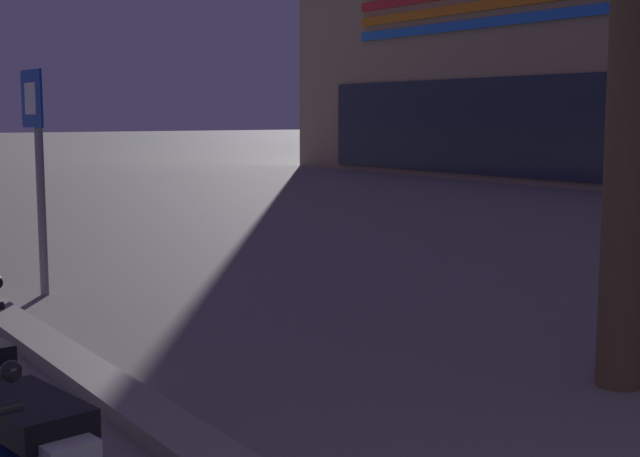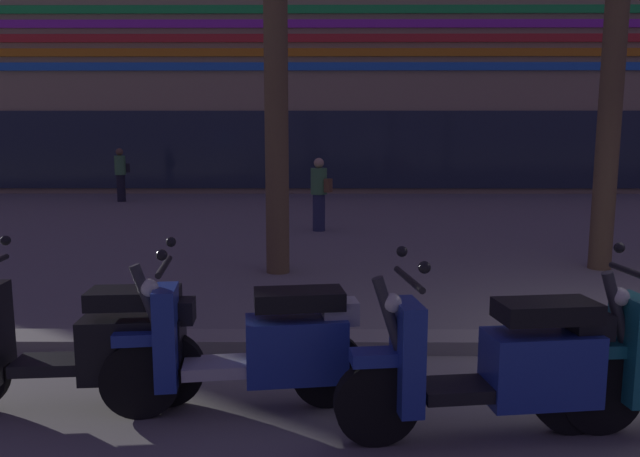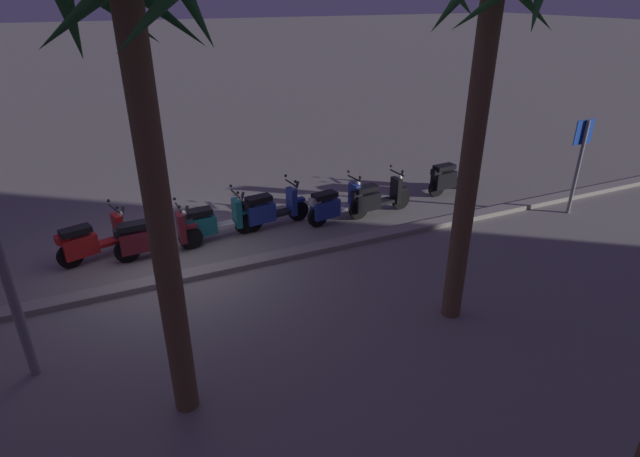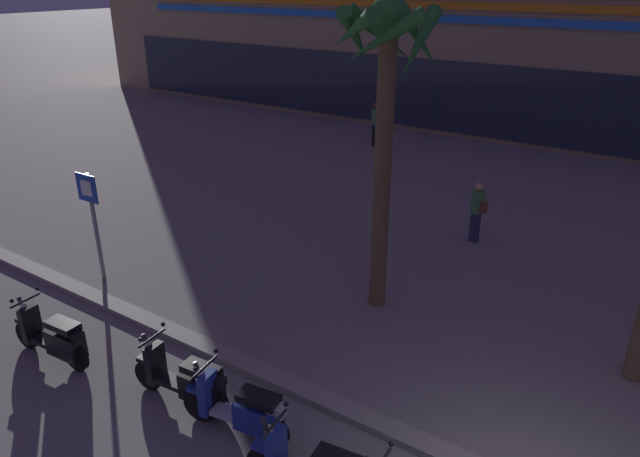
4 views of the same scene
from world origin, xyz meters
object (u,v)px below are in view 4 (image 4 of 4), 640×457
Objects in this scene: scooter_black_mid_centre at (55,338)px; crossing_sign at (93,214)px; scooter_blue_lead_nearest at (242,410)px; scooter_black_last_in_row at (187,381)px; pedestrian_by_palm_tree at (477,211)px; palm_tree_mid_walkway at (385,85)px; pedestrian_window_shopping at (376,123)px.

scooter_black_mid_centre is 0.75× the size of crossing_sign.
crossing_sign is at bearing 161.34° from scooter_blue_lead_nearest.
scooter_blue_lead_nearest is 6.16m from crossing_sign.
scooter_black_last_in_row is at bearing 178.52° from scooter_blue_lead_nearest.
scooter_black_last_in_row is at bearing -100.24° from pedestrian_by_palm_tree.
scooter_black_last_in_row is at bearing -102.20° from palm_tree_mid_walkway.
pedestrian_window_shopping reaches higher than pedestrian_by_palm_tree.
scooter_blue_lead_nearest is 1.05× the size of pedestrian_window_shopping.
scooter_blue_lead_nearest is 5.85m from palm_tree_mid_walkway.
scooter_black_mid_centre is 1.19× the size of pedestrian_by_palm_tree.
palm_tree_mid_walkway reaches higher than scooter_blue_lead_nearest.
scooter_black_last_in_row is 1.09× the size of pedestrian_window_shopping.
pedestrian_by_palm_tree reaches higher than scooter_black_last_in_row.
palm_tree_mid_walkway is at bearing -98.12° from pedestrian_by_palm_tree.
scooter_black_mid_centre is 0.31× the size of palm_tree_mid_walkway.
pedestrian_window_shopping reaches higher than scooter_black_mid_centre.
crossing_sign is at bearing -133.57° from pedestrian_by_palm_tree.
scooter_black_last_in_row is at bearing -71.84° from pedestrian_window_shopping.
scooter_blue_lead_nearest is at bearing -67.96° from pedestrian_window_shopping.
scooter_black_mid_centre is 0.99× the size of scooter_black_last_in_row.
pedestrian_window_shopping is (-5.74, 10.35, -3.49)m from palm_tree_mid_walkway.
crossing_sign is 12.76m from pedestrian_window_shopping.
crossing_sign is (-5.75, 1.94, 1.05)m from scooter_blue_lead_nearest.
palm_tree_mid_walkway is (3.62, 4.76, 3.92)m from scooter_black_mid_centre.
scooter_blue_lead_nearest is 0.74× the size of crossing_sign.
pedestrian_window_shopping is at bearing 135.02° from pedestrian_by_palm_tree.
pedestrian_by_palm_tree is at bearing -44.98° from pedestrian_window_shopping.
scooter_blue_lead_nearest is at bearing -87.24° from palm_tree_mid_walkway.
crossing_sign is 1.57× the size of pedestrian_by_palm_tree.
pedestrian_window_shopping is (-0.20, 12.74, -0.61)m from crossing_sign.
pedestrian_by_palm_tree is at bearing 46.43° from crossing_sign.
scooter_blue_lead_nearest is at bearing -1.48° from scooter_black_last_in_row.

